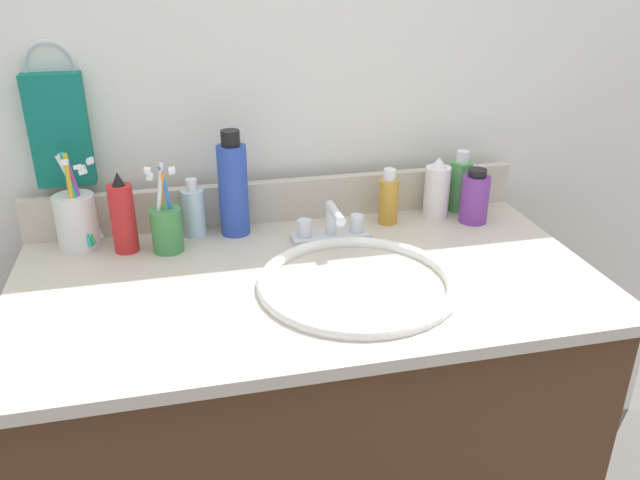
{
  "coord_description": "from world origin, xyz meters",
  "views": [
    {
      "loc": [
        -0.21,
        -1.01,
        1.31
      ],
      "look_at": [
        0.02,
        0.0,
        0.83
      ],
      "focal_mm": 35.9,
      "sensor_mm": 36.0,
      "label": 1
    }
  ],
  "objects_px": {
    "hand_towel": "(59,131)",
    "bottle_toner_green": "(460,184)",
    "bottle_cream_purple": "(475,198)",
    "bottle_gel_clear": "(194,211)",
    "bottle_shampoo_blue": "(233,187)",
    "faucet": "(332,228)",
    "cup_green": "(166,227)",
    "bottle_lotion_white": "(437,190)",
    "cup_white_ceramic": "(77,219)",
    "bottle_spray_red": "(123,217)",
    "bottle_oil_amber": "(388,199)"
  },
  "relations": [
    {
      "from": "faucet",
      "to": "bottle_toner_green",
      "type": "bearing_deg",
      "value": 16.87
    },
    {
      "from": "bottle_gel_clear",
      "to": "cup_green",
      "type": "relative_size",
      "value": 0.68
    },
    {
      "from": "bottle_toner_green",
      "to": "bottle_oil_amber",
      "type": "bearing_deg",
      "value": -169.25
    },
    {
      "from": "bottle_gel_clear",
      "to": "cup_white_ceramic",
      "type": "relative_size",
      "value": 0.62
    },
    {
      "from": "bottle_lotion_white",
      "to": "bottle_spray_red",
      "type": "xyz_separation_m",
      "value": [
        -0.66,
        -0.03,
        0.01
      ]
    },
    {
      "from": "bottle_cream_purple",
      "to": "cup_green",
      "type": "distance_m",
      "value": 0.65
    },
    {
      "from": "bottle_oil_amber",
      "to": "bottle_cream_purple",
      "type": "xyz_separation_m",
      "value": [
        0.18,
        -0.04,
        0.0
      ]
    },
    {
      "from": "faucet",
      "to": "bottle_spray_red",
      "type": "xyz_separation_m",
      "value": [
        -0.4,
        0.04,
        0.04
      ]
    },
    {
      "from": "bottle_cream_purple",
      "to": "cup_green",
      "type": "height_order",
      "value": "cup_green"
    },
    {
      "from": "hand_towel",
      "to": "bottle_spray_red",
      "type": "relative_size",
      "value": 1.35
    },
    {
      "from": "hand_towel",
      "to": "faucet",
      "type": "height_order",
      "value": "hand_towel"
    },
    {
      "from": "bottle_oil_amber",
      "to": "cup_green",
      "type": "relative_size",
      "value": 0.67
    },
    {
      "from": "bottle_toner_green",
      "to": "bottle_spray_red",
      "type": "relative_size",
      "value": 0.85
    },
    {
      "from": "bottle_shampoo_blue",
      "to": "bottle_spray_red",
      "type": "bearing_deg",
      "value": -170.3
    },
    {
      "from": "bottle_lotion_white",
      "to": "bottle_oil_amber",
      "type": "relative_size",
      "value": 1.12
    },
    {
      "from": "faucet",
      "to": "bottle_spray_red",
      "type": "bearing_deg",
      "value": 173.71
    },
    {
      "from": "bottle_cream_purple",
      "to": "bottle_gel_clear",
      "type": "bearing_deg",
      "value": 173.89
    },
    {
      "from": "bottle_shampoo_blue",
      "to": "bottle_oil_amber",
      "type": "bearing_deg",
      "value": -3.28
    },
    {
      "from": "hand_towel",
      "to": "bottle_oil_amber",
      "type": "height_order",
      "value": "hand_towel"
    },
    {
      "from": "bottle_gel_clear",
      "to": "bottle_cream_purple",
      "type": "height_order",
      "value": "bottle_gel_clear"
    },
    {
      "from": "bottle_cream_purple",
      "to": "bottle_spray_red",
      "type": "relative_size",
      "value": 0.73
    },
    {
      "from": "faucet",
      "to": "bottle_shampoo_blue",
      "type": "height_order",
      "value": "bottle_shampoo_blue"
    },
    {
      "from": "bottle_lotion_white",
      "to": "cup_green",
      "type": "distance_m",
      "value": 0.58
    },
    {
      "from": "bottle_toner_green",
      "to": "cup_green",
      "type": "relative_size",
      "value": 0.77
    },
    {
      "from": "bottle_toner_green",
      "to": "bottle_oil_amber",
      "type": "distance_m",
      "value": 0.18
    },
    {
      "from": "bottle_shampoo_blue",
      "to": "bottle_toner_green",
      "type": "bearing_deg",
      "value": 1.74
    },
    {
      "from": "hand_towel",
      "to": "bottle_toner_green",
      "type": "bearing_deg",
      "value": -3.82
    },
    {
      "from": "bottle_oil_amber",
      "to": "cup_green",
      "type": "height_order",
      "value": "cup_green"
    },
    {
      "from": "bottle_shampoo_blue",
      "to": "cup_green",
      "type": "xyz_separation_m",
      "value": [
        -0.14,
        -0.05,
        -0.05
      ]
    },
    {
      "from": "bottle_lotion_white",
      "to": "bottle_gel_clear",
      "type": "xyz_separation_m",
      "value": [
        -0.53,
        0.02,
        -0.01
      ]
    },
    {
      "from": "hand_towel",
      "to": "bottle_shampoo_blue",
      "type": "height_order",
      "value": "hand_towel"
    },
    {
      "from": "bottle_oil_amber",
      "to": "bottle_gel_clear",
      "type": "bearing_deg",
      "value": 176.17
    },
    {
      "from": "bottle_spray_red",
      "to": "faucet",
      "type": "bearing_deg",
      "value": -6.29
    },
    {
      "from": "faucet",
      "to": "bottle_toner_green",
      "type": "relative_size",
      "value": 1.16
    },
    {
      "from": "hand_towel",
      "to": "bottle_lotion_white",
      "type": "bearing_deg",
      "value": -5.77
    },
    {
      "from": "faucet",
      "to": "cup_white_ceramic",
      "type": "height_order",
      "value": "cup_white_ceramic"
    },
    {
      "from": "bottle_gel_clear",
      "to": "cup_green",
      "type": "height_order",
      "value": "cup_green"
    },
    {
      "from": "faucet",
      "to": "cup_green",
      "type": "xyz_separation_m",
      "value": [
        -0.32,
        0.03,
        0.02
      ]
    },
    {
      "from": "bottle_gel_clear",
      "to": "bottle_spray_red",
      "type": "height_order",
      "value": "bottle_spray_red"
    },
    {
      "from": "bottle_oil_amber",
      "to": "bottle_gel_clear",
      "type": "height_order",
      "value": "same"
    },
    {
      "from": "bottle_gel_clear",
      "to": "hand_towel",
      "type": "bearing_deg",
      "value": 165.55
    },
    {
      "from": "bottle_cream_purple",
      "to": "cup_white_ceramic",
      "type": "bearing_deg",
      "value": 176.14
    },
    {
      "from": "bottle_lotion_white",
      "to": "cup_white_ceramic",
      "type": "height_order",
      "value": "cup_white_ceramic"
    },
    {
      "from": "hand_towel",
      "to": "bottle_cream_purple",
      "type": "bearing_deg",
      "value": -8.57
    },
    {
      "from": "bottle_shampoo_blue",
      "to": "bottle_spray_red",
      "type": "relative_size",
      "value": 1.35
    },
    {
      "from": "faucet",
      "to": "bottle_shampoo_blue",
      "type": "xyz_separation_m",
      "value": [
        -0.19,
        0.08,
        0.07
      ]
    },
    {
      "from": "faucet",
      "to": "bottle_shampoo_blue",
      "type": "bearing_deg",
      "value": 156.25
    },
    {
      "from": "hand_towel",
      "to": "bottle_toner_green",
      "type": "distance_m",
      "value": 0.85
    },
    {
      "from": "hand_towel",
      "to": "bottle_shampoo_blue",
      "type": "bearing_deg",
      "value": -12.34
    },
    {
      "from": "bottle_lotion_white",
      "to": "cup_white_ceramic",
      "type": "relative_size",
      "value": 0.69
    }
  ]
}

